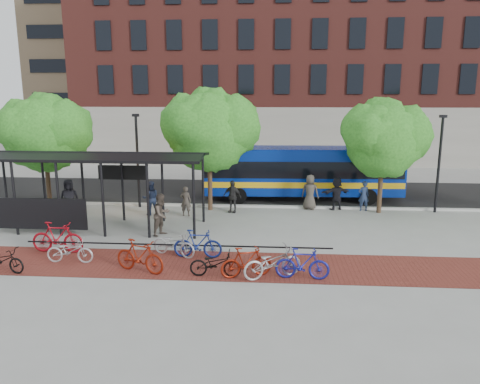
# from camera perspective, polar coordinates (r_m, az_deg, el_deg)

# --- Properties ---
(ground) EXTENTS (160.00, 160.00, 0.00)m
(ground) POSITION_cam_1_polar(r_m,az_deg,el_deg) (22.10, 2.96, -4.39)
(ground) COLOR #9E9E99
(ground) RESTS_ON ground
(asphalt_street) EXTENTS (160.00, 8.00, 0.01)m
(asphalt_street) POSITION_cam_1_polar(r_m,az_deg,el_deg) (29.85, 3.30, -0.03)
(asphalt_street) COLOR black
(asphalt_street) RESTS_ON ground
(curb) EXTENTS (160.00, 0.25, 0.12)m
(curb) POSITION_cam_1_polar(r_m,az_deg,el_deg) (25.94, 3.16, -1.76)
(curb) COLOR #B7B7B2
(curb) RESTS_ON ground
(brick_strip) EXTENTS (24.00, 3.00, 0.01)m
(brick_strip) POSITION_cam_1_polar(r_m,az_deg,el_deg) (17.52, -4.04, -8.87)
(brick_strip) COLOR maroon
(brick_strip) RESTS_ON ground
(bike_rack_rail) EXTENTS (12.00, 0.05, 0.95)m
(bike_rack_rail) POSITION_cam_1_polar(r_m,az_deg,el_deg) (18.57, -7.65, -7.73)
(bike_rack_rail) COLOR black
(bike_rack_rail) RESTS_ON ground
(building_brick) EXTENTS (55.00, 14.00, 20.00)m
(building_brick) POSITION_cam_1_polar(r_m,az_deg,el_deg) (48.30, 16.26, 16.07)
(building_brick) COLOR maroon
(building_brick) RESTS_ON ground
(building_tower) EXTENTS (22.00, 22.00, 30.00)m
(building_tower) POSITION_cam_1_polar(r_m,az_deg,el_deg) (63.95, -11.43, 19.72)
(building_tower) COLOR #7A664C
(building_tower) RESTS_ON ground
(bus_shelter) EXTENTS (10.60, 3.07, 3.60)m
(bus_shelter) POSITION_cam_1_polar(r_m,az_deg,el_deg) (22.63, -18.07, 3.20)
(bus_shelter) COLOR black
(bus_shelter) RESTS_ON ground
(tree_a) EXTENTS (4.90, 4.00, 6.18)m
(tree_a) POSITION_cam_1_polar(r_m,az_deg,el_deg) (27.52, -22.59, 6.96)
(tree_a) COLOR #382619
(tree_a) RESTS_ON ground
(tree_b) EXTENTS (5.15, 4.20, 6.47)m
(tree_b) POSITION_cam_1_polar(r_m,az_deg,el_deg) (24.82, -3.54, 7.90)
(tree_b) COLOR #382619
(tree_b) RESTS_ON ground
(tree_c) EXTENTS (4.66, 3.80, 5.92)m
(tree_c) POSITION_cam_1_polar(r_m,az_deg,el_deg) (25.28, 17.26, 6.54)
(tree_c) COLOR #382619
(tree_c) RESTS_ON ground
(lamp_post_left) EXTENTS (0.35, 0.20, 5.12)m
(lamp_post_left) POSITION_cam_1_polar(r_m,az_deg,el_deg) (26.10, -12.38, 4.07)
(lamp_post_left) COLOR black
(lamp_post_left) RESTS_ON ground
(lamp_post_right) EXTENTS (0.35, 0.20, 5.12)m
(lamp_post_right) POSITION_cam_1_polar(r_m,az_deg,el_deg) (26.47, 23.12, 3.49)
(lamp_post_right) COLOR black
(lamp_post_right) RESTS_ON ground
(bus) EXTENTS (11.57, 3.07, 3.10)m
(bus) POSITION_cam_1_polar(r_m,az_deg,el_deg) (27.73, 7.55, 2.68)
(bus) COLOR navy
(bus) RESTS_ON ground
(bike_0) EXTENTS (1.82, 0.92, 0.91)m
(bike_0) POSITION_cam_1_polar(r_m,az_deg,el_deg) (18.68, -26.97, -7.38)
(bike_0) COLOR black
(bike_0) RESTS_ON ground
(bike_1) EXTENTS (2.11, 0.64, 1.26)m
(bike_1) POSITION_cam_1_polar(r_m,az_deg,el_deg) (19.95, -21.37, -5.16)
(bike_1) COLOR maroon
(bike_1) RESTS_ON ground
(bike_2) EXTENTS (1.77, 0.63, 0.93)m
(bike_2) POSITION_cam_1_polar(r_m,az_deg,el_deg) (18.68, -20.03, -6.75)
(bike_2) COLOR #B6B6B9
(bike_2) RESTS_ON ground
(bike_5) EXTENTS (2.06, 1.23, 1.19)m
(bike_5) POSITION_cam_1_polar(r_m,az_deg,el_deg) (17.00, -12.14, -7.65)
(bike_5) COLOR maroon
(bike_5) RESTS_ON ground
(bike_6) EXTENTS (2.01, 1.34, 1.00)m
(bike_6) POSITION_cam_1_polar(r_m,az_deg,el_deg) (18.42, -8.07, -6.26)
(bike_6) COLOR #A6A6A8
(bike_6) RESTS_ON ground
(bike_7) EXTENTS (1.88, 0.53, 1.13)m
(bike_7) POSITION_cam_1_polar(r_m,az_deg,el_deg) (18.10, -5.18, -6.31)
(bike_7) COLOR navy
(bike_7) RESTS_ON ground
(bike_8) EXTENTS (1.78, 0.62, 0.93)m
(bike_8) POSITION_cam_1_polar(r_m,az_deg,el_deg) (16.32, -3.04, -8.73)
(bike_8) COLOR black
(bike_8) RESTS_ON ground
(bike_9) EXTENTS (1.89, 1.10, 1.09)m
(bike_9) POSITION_cam_1_polar(r_m,az_deg,el_deg) (16.23, 0.77, -8.53)
(bike_9) COLOR maroon
(bike_9) RESTS_ON ground
(bike_10) EXTENTS (2.24, 1.56, 1.12)m
(bike_10) POSITION_cam_1_polar(r_m,az_deg,el_deg) (16.20, 3.98, -8.56)
(bike_10) COLOR #A3A3A5
(bike_10) RESTS_ON ground
(bike_11) EXTENTS (1.87, 0.63, 1.11)m
(bike_11) POSITION_cam_1_polar(r_m,az_deg,el_deg) (16.19, 7.61, -8.67)
(bike_11) COLOR navy
(bike_11) RESTS_ON ground
(pedestrian_0) EXTENTS (1.07, 0.80, 1.98)m
(pedestrian_0) POSITION_cam_1_polar(r_m,az_deg,el_deg) (25.11, -20.08, -0.77)
(pedestrian_0) COLOR black
(pedestrian_0) RESTS_ON ground
(pedestrian_1) EXTENTS (0.58, 0.39, 1.55)m
(pedestrian_1) POSITION_cam_1_polar(r_m,az_deg,el_deg) (24.17, -6.63, -1.11)
(pedestrian_1) COLOR #403A33
(pedestrian_1) RESTS_ON ground
(pedestrian_2) EXTENTS (1.05, 0.94, 1.78)m
(pedestrian_2) POSITION_cam_1_polar(r_m,az_deg,el_deg) (24.62, -10.84, -0.73)
(pedestrian_2) COLOR #1A243D
(pedestrian_2) RESTS_ON ground
(pedestrian_4) EXTENTS (1.09, 0.71, 1.72)m
(pedestrian_4) POSITION_cam_1_polar(r_m,az_deg,el_deg) (24.69, -0.95, -0.54)
(pedestrian_4) COLOR #272727
(pedestrian_4) RESTS_ON ground
(pedestrian_5) EXTENTS (1.72, 1.07, 1.77)m
(pedestrian_5) POSITION_cam_1_polar(r_m,az_deg,el_deg) (25.79, 11.69, -0.20)
(pedestrian_5) COLOR black
(pedestrian_5) RESTS_ON ground
(pedestrian_6) EXTENTS (1.07, 0.85, 1.91)m
(pedestrian_6) POSITION_cam_1_polar(r_m,az_deg,el_deg) (25.59, 8.53, -0.01)
(pedestrian_6) COLOR #423C34
(pedestrian_6) RESTS_ON ground
(pedestrian_7) EXTENTS (0.65, 0.48, 1.63)m
(pedestrian_7) POSITION_cam_1_polar(r_m,az_deg,el_deg) (25.90, 14.85, -0.46)
(pedestrian_7) COLOR navy
(pedestrian_7) RESTS_ON ground
(pedestrian_8) EXTENTS (1.07, 1.16, 1.90)m
(pedestrian_8) POSITION_cam_1_polar(r_m,az_deg,el_deg) (21.02, -9.51, -2.72)
(pedestrian_8) COLOR #4C4138
(pedestrian_8) RESTS_ON ground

